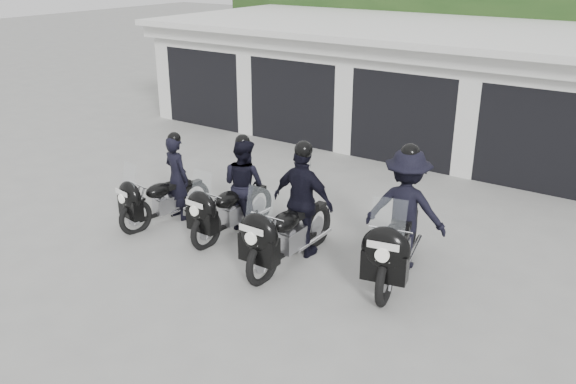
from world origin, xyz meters
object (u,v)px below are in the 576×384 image
Objects in this scene: police_bike_b at (237,191)px; police_bike_d at (403,219)px; police_bike_a at (165,187)px; police_bike_c at (296,211)px.

police_bike_b is 3.09m from police_bike_d.
police_bike_a is 0.84× the size of police_bike_c.
police_bike_a is 4.51m from police_bike_d.
police_bike_d is (3.07, 0.29, 0.13)m from police_bike_b.
police_bike_c reaches higher than police_bike_a.
police_bike_c is at bearing -8.56° from police_bike_b.
police_bike_d is at bearing 19.76° from police_bike_a.
police_bike_a is 2.86m from police_bike_c.
police_bike_d is (1.60, 0.58, 0.04)m from police_bike_c.
police_bike_a is 0.94× the size of police_bike_b.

